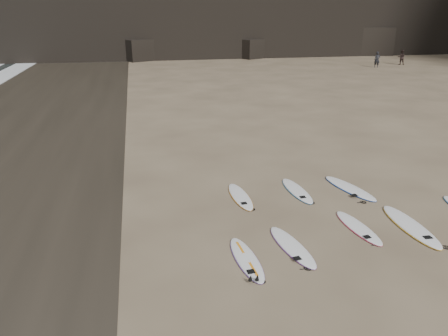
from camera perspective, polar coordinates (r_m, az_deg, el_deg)
The scene contains 10 objects.
ground at distance 13.57m, azimuth 17.86°, elevation -7.28°, with size 240.00×240.00×0.00m, color #897559.
surfboard_0 at distance 11.34m, azimuth 2.95°, elevation -11.75°, with size 0.53×2.23×0.08m, color white.
surfboard_1 at distance 12.00m, azimuth 8.87°, elevation -10.05°, with size 0.56×2.34×0.08m, color white.
surfboard_2 at distance 13.38m, azimuth 17.12°, elevation -7.40°, with size 0.53×2.23×0.08m, color white.
surfboard_3 at distance 13.98m, azimuth 23.18°, elevation -6.93°, with size 0.67×2.79×0.10m, color white.
surfboard_5 at distance 14.81m, azimuth 2.15°, elevation -3.70°, with size 0.55×2.31×0.08m, color white.
surfboard_6 at distance 15.47m, azimuth 9.51°, elevation -2.90°, with size 0.56×2.32×0.08m, color white.
surfboard_7 at distance 16.08m, azimuth 16.09°, elevation -2.51°, with size 0.61×2.55×0.09m, color white.
person_a at distance 50.61m, azimuth 19.37°, elevation 13.21°, with size 0.60×0.39×1.65m, color black.
person_b at distance 54.01m, azimuth 22.15°, elevation 13.24°, with size 0.79×0.61×1.62m, color black.
Camera 1 is at (-6.29, -10.39, 6.04)m, focal length 35.00 mm.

